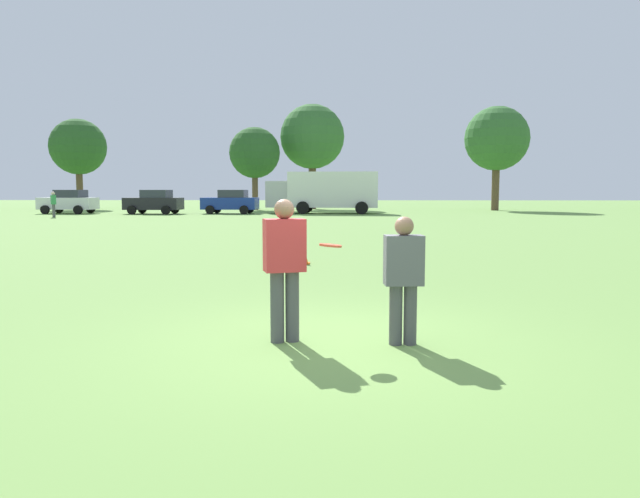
{
  "coord_description": "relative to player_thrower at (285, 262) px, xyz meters",
  "views": [
    {
      "loc": [
        0.12,
        -7.19,
        1.87
      ],
      "look_at": [
        -0.18,
        1.58,
        0.99
      ],
      "focal_mm": 33.45,
      "sensor_mm": 36.0,
      "label": 1
    }
  ],
  "objects": [
    {
      "name": "tree_center_elm",
      "position": [
        -7.04,
        46.58,
        4.11
      ],
      "size": [
        4.56,
        4.56,
        7.41
      ],
      "color": "brown",
      "rests_on": "ground"
    },
    {
      "name": "player_thrower",
      "position": [
        0.0,
        0.0,
        0.0
      ],
      "size": [
        0.55,
        0.41,
        1.75
      ],
      "color": "#4C4C51",
      "rests_on": "ground"
    },
    {
      "name": "tree_east_birch",
      "position": [
        -2.0,
        49.52,
        5.76
      ],
      "size": [
        6.04,
        6.04,
        9.81
      ],
      "color": "brown",
      "rests_on": "ground"
    },
    {
      "name": "tree_east_oak",
      "position": [
        14.35,
        46.13,
        5.26
      ],
      "size": [
        5.59,
        5.59,
        9.09
      ],
      "color": "brown",
      "rests_on": "ground"
    },
    {
      "name": "parked_car_near_left",
      "position": [
        -20.19,
        37.93,
        -0.07
      ],
      "size": [
        4.3,
        2.42,
        1.82
      ],
      "color": "silver",
      "rests_on": "ground"
    },
    {
      "name": "parked_car_mid_left",
      "position": [
        -13.41,
        37.48,
        -0.07
      ],
      "size": [
        4.3,
        2.42,
        1.82
      ],
      "color": "black",
      "rests_on": "ground"
    },
    {
      "name": "player_defender",
      "position": [
        1.44,
        -0.09,
        -0.12
      ],
      "size": [
        0.48,
        0.3,
        1.55
      ],
      "color": "#4C4C51",
      "rests_on": "ground"
    },
    {
      "name": "tree_west_maple",
      "position": [
        -23.8,
        48.14,
        4.78
      ],
      "size": [
        5.16,
        5.16,
        8.39
      ],
      "color": "brown",
      "rests_on": "ground"
    },
    {
      "name": "parked_car_center",
      "position": [
        -7.72,
        38.24,
        -0.07
      ],
      "size": [
        4.3,
        2.42,
        1.82
      ],
      "color": "navy",
      "rests_on": "ground"
    },
    {
      "name": "bystander_far_jogger",
      "position": [
        -18.5,
        32.05,
        -0.03
      ],
      "size": [
        0.49,
        0.54,
        1.7
      ],
      "color": "#4C4C51",
      "rests_on": "ground"
    },
    {
      "name": "traffic_cone",
      "position": [
        -0.25,
        7.68,
        -0.76
      ],
      "size": [
        0.32,
        0.32,
        0.48
      ],
      "color": "#D8590C",
      "rests_on": "ground"
    },
    {
      "name": "ground_plane",
      "position": [
        0.56,
        0.01,
        -0.99
      ],
      "size": [
        187.67,
        187.67,
        0.0
      ],
      "primitive_type": "plane",
      "color": "#6B9347"
    },
    {
      "name": "box_truck",
      "position": [
        -0.5,
        38.79,
        0.76
      ],
      "size": [
        8.63,
        3.35,
        3.18
      ],
      "color": "white",
      "rests_on": "ground"
    },
    {
      "name": "frisbee",
      "position": [
        0.56,
        -0.16,
        0.22
      ],
      "size": [
        0.27,
        0.27,
        0.06
      ],
      "color": "#E54C33"
    }
  ]
}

